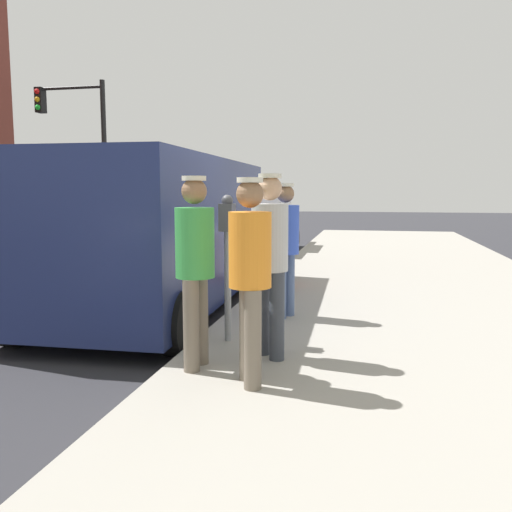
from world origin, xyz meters
The scene contains 11 objects.
ground_plane centered at (0.00, 0.00, 0.00)m, with size 80.00×80.00×0.00m, color #2D2D33.
sidewalk_slab centered at (3.50, 0.00, 0.07)m, with size 5.00×32.00×0.15m, color #9E998E.
parking_meter_near centered at (1.35, -0.53, 1.18)m, with size 0.14×0.18×1.52m.
pedestrian_in_orange centered at (1.85, -1.73, 1.10)m, with size 0.34×0.34×1.66m.
pedestrian_in_blue centered at (1.77, 0.64, 1.09)m, with size 0.34×0.35×1.65m.
pedestrian_in_gray centered at (1.88, -0.99, 1.13)m, with size 0.34×0.34×1.71m.
pedestrian_in_green centered at (1.30, -1.42, 1.11)m, with size 0.34×0.36×1.68m.
parked_van centered at (-0.15, 1.35, 1.15)m, with size 2.22×5.24×2.15m.
parked_sedan_ahead centered at (-0.26, 8.67, 0.75)m, with size 1.99×4.42×1.65m.
traffic_light_corner centered at (-6.42, 10.22, 3.52)m, with size 2.48×0.42×5.20m.
fire_hydrant centered at (1.45, 2.95, 0.57)m, with size 0.24×0.24×0.86m.
Camera 1 is at (2.76, -5.82, 1.70)m, focal length 37.58 mm.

